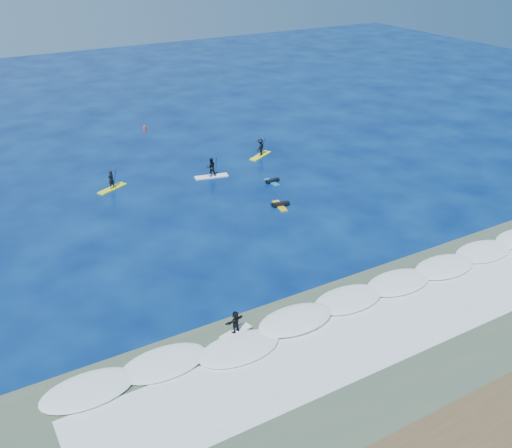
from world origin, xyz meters
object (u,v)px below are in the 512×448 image
sup_paddler_right (260,148)px  prone_paddler_far (272,181)px  wave_surfer (235,323)px  sup_paddler_center (211,169)px  marker_buoy (144,128)px  prone_paddler_near (280,205)px  sup_paddler_left (111,182)px

sup_paddler_right → prone_paddler_far: bearing=-140.1°
prone_paddler_far → wave_surfer: bearing=139.7°
sup_paddler_right → wave_surfer: 28.55m
sup_paddler_center → marker_buoy: sup_paddler_center is taller
sup_paddler_center → marker_buoy: bearing=104.7°
prone_paddler_far → marker_buoy: size_ratio=2.63×
prone_paddler_near → sup_paddler_left: bearing=56.8°
sup_paddler_left → marker_buoy: bearing=34.3°
sup_paddler_center → prone_paddler_near: 8.81m
sup_paddler_center → wave_surfer: size_ratio=1.53×
prone_paddler_far → prone_paddler_near: bearing=152.8°
sup_paddler_right → prone_paddler_near: (-4.54, -10.91, -0.67)m
sup_paddler_right → marker_buoy: (-7.25, 13.67, -0.50)m
prone_paddler_near → wave_surfer: (-11.12, -12.96, 0.67)m
sup_paddler_center → wave_surfer: sup_paddler_center is taller
sup_paddler_left → marker_buoy: size_ratio=3.91×
sup_paddler_left → prone_paddler_far: sup_paddler_left is taller
prone_paddler_near → prone_paddler_far: 4.98m
prone_paddler_near → marker_buoy: (-2.71, 24.58, 0.17)m
sup_paddler_left → prone_paddler_near: size_ratio=1.33×
prone_paddler_far → sup_paddler_left: bearing=62.1°
sup_paddler_right → prone_paddler_far: (-2.53, -6.35, -0.68)m
prone_paddler_near → marker_buoy: size_ratio=2.94×
prone_paddler_far → wave_surfer: size_ratio=0.94×
prone_paddler_far → marker_buoy: bearing=9.8°
prone_paddler_near → marker_buoy: marker_buoy is taller
sup_paddler_center → marker_buoy: size_ratio=4.31×
sup_paddler_center → marker_buoy: (-0.58, 16.06, -0.49)m
sup_paddler_right → marker_buoy: bearing=89.6°
wave_surfer → marker_buoy: bearing=64.5°
wave_surfer → prone_paddler_near: bearing=36.5°
prone_paddler_near → sup_paddler_right: bearing=-12.2°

